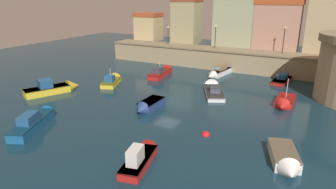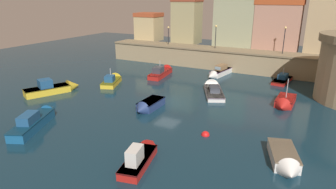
# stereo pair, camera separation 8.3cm
# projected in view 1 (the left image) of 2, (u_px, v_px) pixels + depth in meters

# --- Properties ---
(ground_plane) EXTENTS (96.64, 96.64, 0.00)m
(ground_plane) POSITION_uv_depth(u_px,v_px,m) (167.00, 102.00, 32.18)
(ground_plane) COLOR #112D3D
(quay_wall) EXTENTS (38.71, 4.20, 3.16)m
(quay_wall) POSITION_uv_depth(u_px,v_px,m) (220.00, 58.00, 46.82)
(quay_wall) COLOR #9E8966
(quay_wall) RESTS_ON ground
(old_town_backdrop) EXTENTS (36.02, 4.97, 8.67)m
(old_town_backdrop) POSITION_uv_depth(u_px,v_px,m) (249.00, 23.00, 47.14)
(old_town_backdrop) COLOR tan
(old_town_backdrop) RESTS_ON ground
(quay_lamp_0) EXTENTS (0.32, 0.32, 3.01)m
(quay_lamp_0) POSITION_uv_depth(u_px,v_px,m) (168.00, 32.00, 49.81)
(quay_lamp_0) COLOR black
(quay_lamp_0) RESTS_ON quay_wall
(quay_lamp_1) EXTENTS (0.32, 0.32, 3.59)m
(quay_lamp_1) POSITION_uv_depth(u_px,v_px,m) (215.00, 33.00, 45.99)
(quay_lamp_1) COLOR black
(quay_lamp_1) RESTS_ON quay_wall
(quay_lamp_2) EXTENTS (0.32, 0.32, 3.83)m
(quay_lamp_2) POSITION_uv_depth(u_px,v_px,m) (284.00, 36.00, 41.46)
(quay_lamp_2) COLOR black
(quay_lamp_2) RESTS_ON quay_wall
(moored_boat_0) EXTENTS (4.69, 7.09, 1.80)m
(moored_boat_0) POSITION_uv_depth(u_px,v_px,m) (213.00, 89.00, 35.67)
(moored_boat_0) COLOR white
(moored_boat_0) RESTS_ON ground
(moored_boat_1) EXTENTS (2.94, 4.84, 1.59)m
(moored_boat_1) POSITION_uv_depth(u_px,v_px,m) (285.00, 160.00, 19.95)
(moored_boat_1) COLOR white
(moored_boat_1) RESTS_ON ground
(moored_boat_2) EXTENTS (2.46, 5.45, 2.02)m
(moored_boat_2) POSITION_uv_depth(u_px,v_px,m) (142.00, 155.00, 20.51)
(moored_boat_2) COLOR red
(moored_boat_2) RESTS_ON ground
(moored_boat_3) EXTENTS (4.37, 6.58, 2.23)m
(moored_boat_3) POSITION_uv_depth(u_px,v_px,m) (55.00, 88.00, 35.13)
(moored_boat_3) COLOR gold
(moored_boat_3) RESTS_ON ground
(moored_boat_4) EXTENTS (1.62, 4.19, 1.51)m
(moored_boat_4) POSITION_uv_depth(u_px,v_px,m) (148.00, 106.00, 29.86)
(moored_boat_4) COLOR navy
(moored_boat_4) RESTS_ON ground
(moored_boat_5) EXTENTS (2.44, 7.08, 2.77)m
(moored_boat_5) POSITION_uv_depth(u_px,v_px,m) (162.00, 72.00, 43.15)
(moored_boat_5) COLOR red
(moored_boat_5) RESTS_ON ground
(moored_boat_6) EXTENTS (4.24, 7.09, 1.84)m
(moored_boat_6) POSITION_uv_depth(u_px,v_px,m) (36.00, 120.00, 26.19)
(moored_boat_6) COLOR #195689
(moored_boat_6) RESTS_ON ground
(moored_boat_7) EXTENTS (1.86, 4.48, 3.26)m
(moored_boat_7) POSITION_uv_depth(u_px,v_px,m) (284.00, 102.00, 30.83)
(moored_boat_7) COLOR red
(moored_boat_7) RESTS_ON ground
(moored_boat_8) EXTENTS (3.46, 5.47, 2.73)m
(moored_boat_8) POSITION_uv_depth(u_px,v_px,m) (113.00, 80.00, 38.98)
(moored_boat_8) COLOR gold
(moored_boat_8) RESTS_ON ground
(moored_boat_9) EXTENTS (2.41, 6.14, 2.50)m
(moored_boat_9) POSITION_uv_depth(u_px,v_px,m) (284.00, 78.00, 40.35)
(moored_boat_9) COLOR red
(moored_boat_9) RESTS_ON ground
(moored_boat_10) EXTENTS (2.53, 7.02, 1.78)m
(moored_boat_10) POSITION_uv_depth(u_px,v_px,m) (220.00, 72.00, 42.84)
(moored_boat_10) COLOR white
(moored_boat_10) RESTS_ON ground
(mooring_buoy_0) EXTENTS (0.70, 0.70, 0.70)m
(mooring_buoy_0) POSITION_uv_depth(u_px,v_px,m) (206.00, 135.00, 24.48)
(mooring_buoy_0) COLOR red
(mooring_buoy_0) RESTS_ON ground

